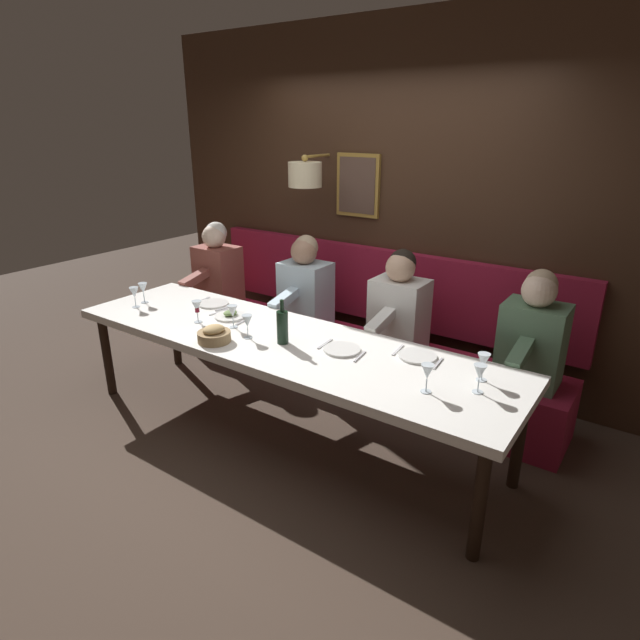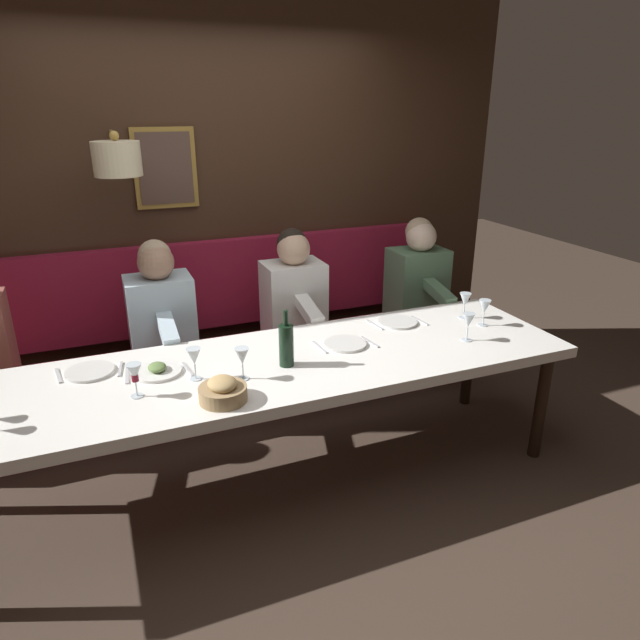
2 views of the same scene
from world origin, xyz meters
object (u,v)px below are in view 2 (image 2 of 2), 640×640
(wine_glass_5, at_px, (485,307))
(bread_bowl, at_px, (223,391))
(dining_table, at_px, (273,373))
(diner_near, at_px, (294,291))
(wine_glass_7, at_px, (194,357))
(diner_middle, at_px, (161,307))
(wine_glass_6, at_px, (468,321))
(wine_glass_2, at_px, (242,357))
(diner_nearest, at_px, (418,275))
(wine_glass_1, at_px, (134,374))
(wine_glass_3, at_px, (465,300))
(wine_bottle, at_px, (286,344))

(wine_glass_5, height_order, bread_bowl, wine_glass_5)
(dining_table, height_order, bread_bowl, bread_bowl)
(dining_table, height_order, diner_near, diner_near)
(wine_glass_5, relative_size, wine_glass_7, 1.00)
(diner_middle, bearing_deg, diner_near, -90.00)
(dining_table, distance_m, diner_middle, 1.00)
(diner_near, distance_m, bread_bowl, 1.40)
(wine_glass_6, bearing_deg, wine_glass_2, 89.39)
(bread_bowl, bearing_deg, diner_nearest, -55.92)
(wine_glass_5, bearing_deg, diner_middle, 64.45)
(diner_near, bearing_deg, diner_nearest, -90.00)
(diner_near, distance_m, wine_glass_1, 1.50)
(diner_nearest, distance_m, wine_glass_5, 0.86)
(dining_table, bearing_deg, diner_nearest, -58.04)
(dining_table, xyz_separation_m, wine_glass_1, (-0.11, 0.69, 0.17))
(wine_glass_2, distance_m, wine_glass_3, 1.53)
(bread_bowl, bearing_deg, wine_glass_3, -74.06)
(diner_near, bearing_deg, wine_glass_6, -146.08)
(wine_bottle, bearing_deg, wine_glass_1, 94.15)
(wine_glass_6, bearing_deg, diner_nearest, -16.17)
(wine_glass_2, bearing_deg, wine_glass_6, -90.61)
(wine_glass_2, height_order, wine_glass_5, same)
(wine_glass_2, bearing_deg, wine_bottle, -75.11)
(diner_nearest, height_order, wine_bottle, diner_nearest)
(wine_glass_5, relative_size, wine_bottle, 0.55)
(wine_glass_1, relative_size, wine_glass_6, 1.00)
(wine_bottle, bearing_deg, diner_near, -21.85)
(wine_glass_7, xyz_separation_m, bread_bowl, (-0.26, -0.08, -0.07))
(diner_nearest, bearing_deg, wine_bottle, 124.67)
(wine_glass_1, relative_size, wine_glass_7, 1.00)
(wine_glass_2, bearing_deg, wine_glass_7, 68.49)
(wine_glass_2, height_order, bread_bowl, wine_glass_2)
(diner_middle, height_order, wine_glass_1, diner_middle)
(wine_glass_6, distance_m, bread_bowl, 1.46)
(diner_middle, relative_size, wine_glass_3, 4.82)
(diner_nearest, xyz_separation_m, wine_glass_5, (-0.86, 0.06, 0.04))
(wine_glass_3, xyz_separation_m, wine_glass_5, (-0.15, -0.03, 0.00))
(wine_glass_2, bearing_deg, wine_glass_5, -84.71)
(wine_glass_6, bearing_deg, diner_middle, 57.04)
(diner_nearest, bearing_deg, wine_glass_6, 163.83)
(diner_near, distance_m, wine_glass_6, 1.22)
(diner_near, bearing_deg, wine_glass_7, 137.50)
(dining_table, height_order, wine_glass_7, wine_glass_7)
(diner_near, height_order, wine_glass_3, diner_near)
(diner_nearest, distance_m, wine_glass_6, 1.06)
(diner_near, distance_m, wine_bottle, 1.01)
(wine_glass_2, distance_m, wine_glass_5, 1.54)
(diner_middle, relative_size, wine_glass_1, 4.82)
(wine_glass_3, bearing_deg, wine_glass_6, 147.01)
(wine_bottle, bearing_deg, dining_table, 49.08)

